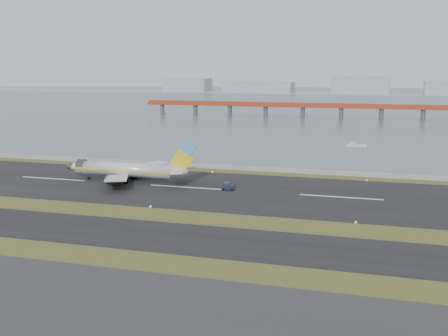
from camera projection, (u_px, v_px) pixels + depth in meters
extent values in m
plane|color=#324217|center=(136.00, 216.00, 118.62)|extent=(1000.00, 1000.00, 0.00)
cube|color=black|center=(108.00, 231.00, 107.30)|extent=(1000.00, 18.00, 0.10)
cube|color=black|center=(186.00, 187.00, 146.89)|extent=(1000.00, 45.00, 0.10)
cube|color=gray|center=(220.00, 167.00, 175.09)|extent=(1000.00, 2.50, 1.00)
cube|color=#4D5F6F|center=(340.00, 101.00, 552.21)|extent=(1400.00, 800.00, 1.30)
cube|color=#A1371B|center=(341.00, 107.00, 347.27)|extent=(260.00, 5.00, 1.60)
cube|color=#A1371B|center=(341.00, 104.00, 347.00)|extent=(260.00, 0.40, 1.40)
cylinder|color=#4C4C51|center=(196.00, 111.00, 375.41)|extent=(2.80, 2.80, 7.00)
cylinder|color=#4C4C51|center=(341.00, 114.00, 348.05)|extent=(2.80, 2.80, 7.00)
cube|color=#9BA6B7|center=(352.00, 94.00, 703.03)|extent=(1400.00, 80.00, 1.00)
cube|color=#9BA6B7|center=(187.00, 85.00, 764.15)|extent=(60.00, 35.00, 18.00)
cube|color=#9BA6B7|center=(259.00, 87.00, 736.01)|extent=(90.00, 35.00, 14.00)
cube|color=#9BA6B7|center=(361.00, 85.00, 698.26)|extent=(70.00, 35.00, 22.00)
cylinder|color=silver|center=(124.00, 169.00, 153.74)|extent=(28.00, 3.80, 3.80)
cone|color=silver|center=(74.00, 167.00, 158.19)|extent=(3.20, 3.80, 3.80)
cone|color=silver|center=(179.00, 171.00, 149.07)|extent=(5.00, 3.80, 3.80)
cube|color=yellow|center=(121.00, 171.00, 151.93)|extent=(31.00, 0.06, 0.45)
cube|color=yellow|center=(127.00, 168.00, 155.55)|extent=(31.00, 0.06, 0.45)
cube|color=silver|center=(117.00, 178.00, 145.23)|extent=(11.31, 15.89, 1.66)
cube|color=silver|center=(144.00, 167.00, 161.25)|extent=(11.31, 15.89, 1.66)
cylinder|color=#36353A|center=(115.00, 180.00, 148.28)|extent=(4.20, 2.10, 2.10)
cylinder|color=#36353A|center=(135.00, 172.00, 159.59)|extent=(4.20, 2.10, 2.10)
cube|color=yellow|center=(182.00, 161.00, 148.34)|extent=(6.80, 0.35, 6.85)
cube|color=#4FA5E0|center=(188.00, 147.00, 147.15)|extent=(4.85, 0.37, 4.90)
cube|color=silver|center=(175.00, 172.00, 145.32)|extent=(5.64, 6.80, 0.22)
cube|color=silver|center=(185.00, 167.00, 152.48)|extent=(5.64, 6.80, 0.22)
cylinder|color=black|center=(89.00, 178.00, 157.41)|extent=(0.80, 0.28, 0.80)
cylinder|color=black|center=(125.00, 182.00, 151.19)|extent=(1.00, 0.38, 1.00)
cylinder|color=black|center=(134.00, 178.00, 156.47)|extent=(1.00, 0.38, 1.00)
cube|color=#15203A|center=(228.00, 187.00, 143.50)|extent=(3.34, 2.15, 1.18)
cube|color=#36353A|center=(227.00, 184.00, 143.43)|extent=(1.55, 1.64, 0.69)
cylinder|color=black|center=(224.00, 189.00, 143.01)|extent=(0.72, 0.38, 0.69)
cylinder|color=black|center=(225.00, 188.00, 144.54)|extent=(0.72, 0.38, 0.69)
cylinder|color=black|center=(232.00, 190.00, 142.65)|extent=(0.72, 0.38, 0.69)
cylinder|color=black|center=(233.00, 188.00, 144.18)|extent=(0.72, 0.38, 0.69)
cube|color=silver|center=(357.00, 146.00, 224.12)|extent=(8.22, 3.66, 1.02)
cube|color=silver|center=(352.00, 143.00, 224.20)|extent=(2.51, 2.13, 1.02)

